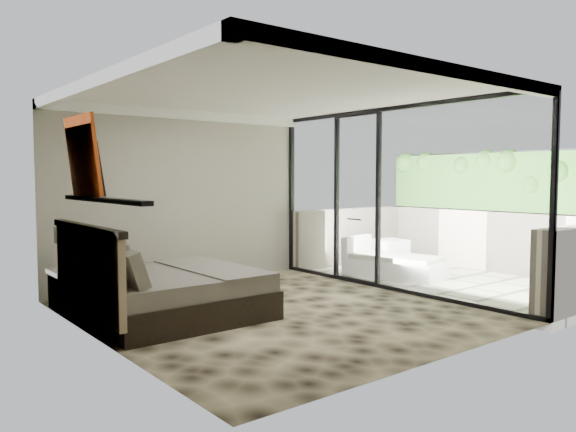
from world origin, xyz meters
TOP-DOWN VIEW (x-y plane):
  - floor at (0.00, 0.00)m, footprint 5.00×5.00m
  - ceiling at (0.00, 0.00)m, footprint 4.50×5.00m
  - back_wall at (0.00, 2.49)m, footprint 4.50×0.02m
  - left_wall at (-2.24, 0.00)m, footprint 0.02×5.00m
  - glass_wall at (2.25, 0.00)m, footprint 0.08×5.00m
  - terrace_slab at (3.75, 0.00)m, footprint 3.00×5.00m
  - parapet_far at (5.10, 0.00)m, footprint 0.30×5.00m
  - foliage_hedge at (5.10, 0.00)m, footprint 0.36×4.60m
  - picture_ledge at (-2.18, 0.10)m, footprint 0.12×2.20m
  - bed at (-1.28, 0.58)m, footprint 2.08×2.02m
  - nightstand at (-1.99, 1.84)m, footprint 0.62×0.62m
  - table_lamp at (-2.03, 1.87)m, footprint 0.32×0.32m
  - abstract_canvas at (-2.19, 0.67)m, footprint 0.13×0.90m
  - framed_print at (-2.14, 0.52)m, footprint 0.11×0.50m
  - ottoman at (3.78, 1.40)m, footprint 0.64×0.64m
  - lounger at (3.19, 0.82)m, footprint 1.19×1.83m

SIDE VIEW (x-z plane):
  - terrace_slab at x=3.75m, z-range -0.12..0.00m
  - floor at x=0.00m, z-range 0.00..0.00m
  - lounger at x=3.19m, z-range -0.12..0.53m
  - nightstand at x=-1.99m, z-range 0.00..0.53m
  - ottoman at x=3.78m, z-range 0.00..0.55m
  - bed at x=-1.28m, z-range -0.24..0.92m
  - parapet_far at x=5.10m, z-range 0.00..1.10m
  - table_lamp at x=-2.03m, z-range 0.60..1.18m
  - back_wall at x=0.00m, z-range 0.00..2.80m
  - left_wall at x=-2.24m, z-range 0.00..2.80m
  - glass_wall at x=2.25m, z-range 0.00..2.80m
  - picture_ledge at x=-2.18m, z-range 1.48..1.52m
  - foliage_hedge at x=5.10m, z-range 1.10..2.20m
  - framed_print at x=-2.14m, z-range 1.53..2.12m
  - abstract_canvas at x=-2.19m, z-range 1.53..2.42m
  - ceiling at x=0.00m, z-range 2.78..2.80m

